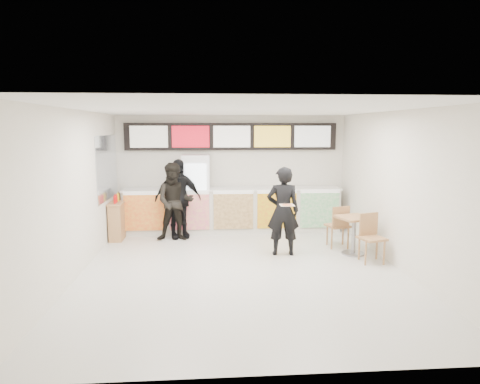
{
  "coord_description": "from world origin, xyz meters",
  "views": [
    {
      "loc": [
        -0.62,
        -7.77,
        2.67
      ],
      "look_at": [
        0.05,
        1.2,
        1.32
      ],
      "focal_mm": 32.0,
      "sensor_mm": 36.0,
      "label": 1
    }
  ],
  "objects": [
    {
      "name": "wall_left",
      "position": [
        -3.0,
        0.0,
        1.5
      ],
      "size": [
        0.0,
        7.0,
        7.0
      ],
      "primitive_type": "plane",
      "rotation": [
        1.57,
        0.0,
        1.57
      ],
      "color": "silver",
      "rests_on": "floor"
    },
    {
      "name": "menu_board",
      "position": [
        0.0,
        3.41,
        2.45
      ],
      "size": [
        5.5,
        0.14,
        0.7
      ],
      "color": "black",
      "rests_on": "wall_back"
    },
    {
      "name": "wall_right",
      "position": [
        3.0,
        0.0,
        1.5
      ],
      "size": [
        0.0,
        7.0,
        7.0
      ],
      "primitive_type": "plane",
      "rotation": [
        1.57,
        0.0,
        -1.57
      ],
      "color": "silver",
      "rests_on": "floor"
    },
    {
      "name": "wall_back",
      "position": [
        0.0,
        3.5,
        1.5
      ],
      "size": [
        6.0,
        0.0,
        6.0
      ],
      "primitive_type": "plane",
      "rotation": [
        1.57,
        0.0,
        0.0
      ],
      "color": "silver",
      "rests_on": "floor"
    },
    {
      "name": "customer_mid",
      "position": [
        -1.36,
        2.55,
        0.97
      ],
      "size": [
        1.22,
        0.79,
        1.93
      ],
      "primitive_type": "imported",
      "rotation": [
        0.0,
        0.0,
        0.3
      ],
      "color": "black",
      "rests_on": "floor"
    },
    {
      "name": "customer_left",
      "position": [
        -1.41,
        2.31,
        0.93
      ],
      "size": [
        0.91,
        0.71,
        1.86
      ],
      "primitive_type": "imported",
      "rotation": [
        0.0,
        0.0,
        0.01
      ],
      "color": "black",
      "rests_on": "floor"
    },
    {
      "name": "condiment_ledge",
      "position": [
        -2.82,
        2.54,
        0.46
      ],
      "size": [
        0.33,
        0.81,
        1.08
      ],
      "color": "tan",
      "rests_on": "floor"
    },
    {
      "name": "mirror_panel",
      "position": [
        -2.99,
        2.45,
        1.75
      ],
      "size": [
        0.01,
        2.0,
        1.5
      ],
      "primitive_type": "cube",
      "color": "#B2B7BF",
      "rests_on": "wall_left"
    },
    {
      "name": "customer_main",
      "position": [
        0.94,
        0.96,
        0.94
      ],
      "size": [
        0.71,
        0.49,
        1.88
      ],
      "primitive_type": "imported",
      "rotation": [
        0.0,
        0.0,
        3.08
      ],
      "color": "black",
      "rests_on": "floor"
    },
    {
      "name": "pizza_slice",
      "position": [
        0.94,
        0.51,
        1.16
      ],
      "size": [
        0.36,
        0.36,
        0.02
      ],
      "color": "beige",
      "rests_on": "customer_main"
    },
    {
      "name": "cafe_table",
      "position": [
        2.45,
        0.87,
        0.57
      ],
      "size": [
        0.91,
        1.72,
        0.97
      ],
      "rotation": [
        0.0,
        0.0,
        0.29
      ],
      "color": "tan",
      "rests_on": "floor"
    },
    {
      "name": "service_counter",
      "position": [
        0.0,
        3.09,
        0.57
      ],
      "size": [
        5.56,
        0.77,
        1.14
      ],
      "color": "silver",
      "rests_on": "floor"
    },
    {
      "name": "drinks_fridge",
      "position": [
        -0.93,
        3.11,
        1.0
      ],
      "size": [
        0.7,
        0.67,
        2.0
      ],
      "color": "white",
      "rests_on": "floor"
    },
    {
      "name": "ceiling",
      "position": [
        0.0,
        0.0,
        3.0
      ],
      "size": [
        7.0,
        7.0,
        0.0
      ],
      "primitive_type": "plane",
      "rotation": [
        3.14,
        0.0,
        0.0
      ],
      "color": "white",
      "rests_on": "wall_back"
    },
    {
      "name": "floor",
      "position": [
        0.0,
        0.0,
        0.0
      ],
      "size": [
        7.0,
        7.0,
        0.0
      ],
      "primitive_type": "plane",
      "color": "beige",
      "rests_on": "ground"
    }
  ]
}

